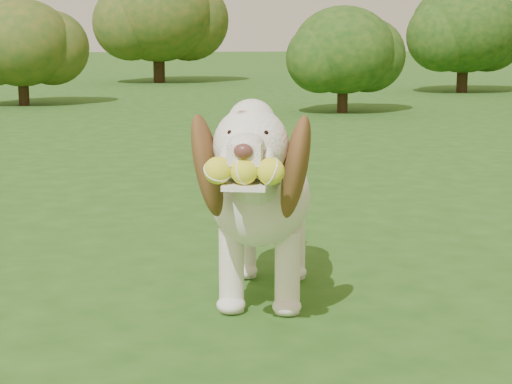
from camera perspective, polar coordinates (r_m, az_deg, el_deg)
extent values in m
plane|color=#234E16|center=(3.97, -1.31, -5.02)|extent=(80.00, 80.00, 0.00)
ellipsoid|color=white|center=(3.49, 0.62, -0.24)|extent=(0.52, 0.78, 0.38)
ellipsoid|color=white|center=(3.22, 0.19, -0.40)|extent=(0.44, 0.44, 0.37)
ellipsoid|color=white|center=(3.74, 0.95, 0.32)|extent=(0.40, 0.40, 0.34)
cylinder|color=white|center=(3.06, -0.06, 0.88)|extent=(0.25, 0.33, 0.29)
sphere|color=white|center=(2.90, -0.34, 3.15)|extent=(0.31, 0.31, 0.26)
sphere|color=white|center=(2.92, -0.30, 4.58)|extent=(0.20, 0.20, 0.17)
cube|color=white|center=(2.76, -0.66, 2.64)|extent=(0.14, 0.17, 0.07)
ellipsoid|color=#592D28|center=(2.68, -0.85, 2.74)|extent=(0.07, 0.05, 0.05)
cube|color=white|center=(2.76, -0.69, 0.47)|extent=(0.17, 0.19, 0.02)
ellipsoid|color=brown|center=(2.94, -3.25, 1.75)|extent=(0.19, 0.24, 0.40)
ellipsoid|color=brown|center=(2.91, 2.66, 1.66)|extent=(0.18, 0.27, 0.40)
cylinder|color=white|center=(3.88, 1.14, 1.35)|extent=(0.10, 0.19, 0.14)
cylinder|color=white|center=(3.32, -1.65, -5.25)|extent=(0.12, 0.12, 0.33)
cylinder|color=white|center=(3.30, 2.11, -5.35)|extent=(0.12, 0.12, 0.33)
cylinder|color=white|center=(3.78, -0.73, -3.27)|extent=(0.12, 0.12, 0.33)
cylinder|color=white|center=(3.76, 2.56, -3.35)|extent=(0.12, 0.12, 0.33)
sphere|color=yellow|center=(2.72, -2.56, 1.44)|extent=(0.11, 0.11, 0.09)
sphere|color=yellow|center=(2.71, -0.79, 1.42)|extent=(0.11, 0.11, 0.09)
sphere|color=yellow|center=(2.70, 0.99, 1.39)|extent=(0.11, 0.11, 0.09)
cylinder|color=#382314|center=(11.41, 5.79, 6.40)|extent=(0.14, 0.14, 0.45)
ellipsoid|color=#143F13|center=(11.38, 5.85, 9.41)|extent=(1.35, 1.35, 1.14)
cylinder|color=#382314|center=(18.03, -6.49, 8.47)|extent=(0.24, 0.24, 0.77)
ellipsoid|color=#143F13|center=(18.02, -6.56, 11.71)|extent=(2.30, 2.30, 1.95)
cylinder|color=#382314|center=(15.50, 13.59, 7.59)|extent=(0.19, 0.19, 0.61)
ellipsoid|color=#143F13|center=(15.48, 13.73, 10.61)|extent=(1.84, 1.84, 1.56)
cylinder|color=#382314|center=(12.91, -15.24, 6.68)|extent=(0.15, 0.15, 0.49)
ellipsoid|color=#143F13|center=(12.89, -15.38, 9.59)|extent=(1.48, 1.48, 1.26)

